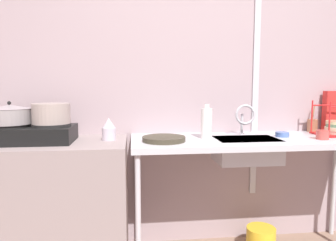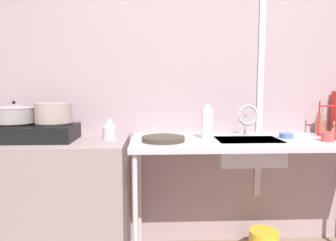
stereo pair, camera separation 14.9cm
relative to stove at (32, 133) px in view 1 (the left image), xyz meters
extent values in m
cube|color=#A99399|center=(1.28, 0.35, 0.32)|extent=(4.68, 0.10, 2.59)
cube|color=silver|center=(1.68, 0.29, 0.45)|extent=(0.05, 0.01, 2.07)
cube|color=gray|center=(0.03, 0.00, -0.52)|extent=(1.20, 0.61, 0.92)
cube|color=silver|center=(1.56, 0.00, -0.08)|extent=(1.78, 0.61, 0.04)
cylinder|color=silver|center=(0.70, -0.26, -0.54)|extent=(0.04, 0.04, 0.88)
cylinder|color=silver|center=(0.70, 0.26, -0.54)|extent=(0.04, 0.04, 0.88)
cylinder|color=silver|center=(2.41, 0.26, -0.54)|extent=(0.04, 0.04, 0.88)
cube|color=black|center=(0.00, 0.00, -0.01)|extent=(0.55, 0.34, 0.11)
cylinder|color=black|center=(-0.13, 0.00, 0.06)|extent=(0.25, 0.25, 0.02)
cylinder|color=black|center=(0.13, 0.00, 0.06)|extent=(0.25, 0.25, 0.02)
cylinder|color=gray|center=(-0.13, 0.00, 0.12)|extent=(0.27, 0.27, 0.10)
cone|color=#9B9196|center=(-0.13, 0.00, 0.18)|extent=(0.28, 0.28, 0.03)
sphere|color=black|center=(-0.13, 0.00, 0.21)|extent=(0.02, 0.02, 0.02)
cylinder|color=#A4958D|center=(0.13, 0.00, 0.13)|extent=(0.25, 0.25, 0.14)
cylinder|color=silver|center=(0.51, 0.03, -0.02)|extent=(0.10, 0.10, 0.09)
cone|color=silver|center=(0.51, 0.03, 0.06)|extent=(0.09, 0.09, 0.07)
cube|color=silver|center=(1.50, -0.02, -0.15)|extent=(0.45, 0.31, 0.17)
cylinder|color=silver|center=(1.53, 0.16, 0.02)|extent=(0.02, 0.02, 0.16)
torus|color=silver|center=(1.53, 0.09, 0.10)|extent=(0.16, 0.02, 0.16)
cylinder|color=#3B3628|center=(0.89, -0.06, -0.04)|extent=(0.30, 0.30, 0.03)
cylinder|color=red|center=(2.11, -0.06, 0.07)|extent=(0.01, 0.01, 0.27)
cylinder|color=red|center=(2.11, 0.16, 0.07)|extent=(0.01, 0.01, 0.27)
cylinder|color=red|center=(2.25, 0.16, 0.16)|extent=(0.28, 0.01, 0.01)
cube|color=red|center=(2.25, 0.05, -0.05)|extent=(0.30, 0.24, 0.01)
cylinder|color=#C14E46|center=(2.02, -0.11, -0.03)|extent=(0.09, 0.09, 0.07)
cylinder|color=#4E6DB1|center=(1.79, 0.03, -0.04)|extent=(0.10, 0.10, 0.04)
cylinder|color=white|center=(1.21, 0.01, 0.05)|extent=(0.08, 0.08, 0.22)
cylinder|color=white|center=(1.21, 0.01, 0.17)|extent=(0.04, 0.04, 0.03)
cube|color=red|center=(2.36, 0.25, 0.11)|extent=(0.19, 0.07, 0.34)
cylinder|color=#9C6346|center=(2.16, 0.24, -0.01)|extent=(0.08, 0.08, 0.10)
cylinder|color=olive|center=(2.16, 0.24, 0.06)|extent=(0.05, 0.05, 0.18)
cylinder|color=yellow|center=(1.66, 0.04, -0.88)|extent=(0.22, 0.22, 0.20)
camera|label=1|loc=(0.68, -2.14, 0.31)|focal=32.84mm
camera|label=2|loc=(0.83, -2.15, 0.31)|focal=32.84mm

